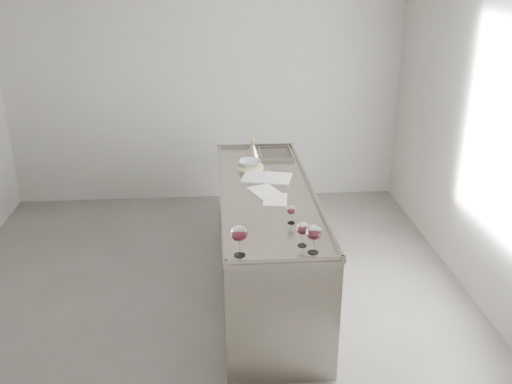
{
  "coord_description": "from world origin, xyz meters",
  "views": [
    {
      "loc": [
        0.08,
        -3.98,
        2.67
      ],
      "look_at": [
        0.4,
        0.08,
        1.02
      ],
      "focal_mm": 40.0,
      "sensor_mm": 36.0,
      "label": 1
    }
  ],
  "objects": [
    {
      "name": "wine_glass_middle",
      "position": [
        0.64,
        -0.68,
        1.06
      ],
      "size": [
        0.09,
        0.09,
        0.17
      ],
      "rotation": [
        0.0,
        0.0,
        -0.23
      ],
      "color": "white",
      "rests_on": "counter"
    },
    {
      "name": "counter",
      "position": [
        0.5,
        0.3,
        0.47
      ],
      "size": [
        0.77,
        2.42,
        0.97
      ],
      "color": "gray",
      "rests_on": "ground"
    },
    {
      "name": "wine_glass_left",
      "position": [
        0.23,
        -0.78,
        1.09
      ],
      "size": [
        0.11,
        0.11,
        0.21
      ],
      "rotation": [
        0.0,
        0.0,
        -0.25
      ],
      "color": "white",
      "rests_on": "counter"
    },
    {
      "name": "wine_glass_right",
      "position": [
        0.7,
        -0.78,
        1.08
      ],
      "size": [
        0.1,
        0.1,
        0.2
      ],
      "rotation": [
        0.0,
        0.0,
        0.17
      ],
      "color": "white",
      "rests_on": "counter"
    },
    {
      "name": "loose_paper_top",
      "position": [
        0.55,
        0.11,
        0.94
      ],
      "size": [
        0.22,
        0.29,
        0.0
      ],
      "primitive_type": "cube",
      "rotation": [
        0.0,
        0.0,
        -0.15
      ],
      "color": "silver",
      "rests_on": "counter"
    },
    {
      "name": "loose_paper_under",
      "position": [
        0.49,
        0.28,
        0.94
      ],
      "size": [
        0.3,
        0.35,
        0.0
      ],
      "primitive_type": "cube",
      "rotation": [
        0.0,
        0.0,
        0.38
      ],
      "color": "white",
      "rests_on": "counter"
    },
    {
      "name": "wine_glass_small",
      "position": [
        0.62,
        -0.32,
        1.04
      ],
      "size": [
        0.07,
        0.07,
        0.14
      ],
      "rotation": [
        0.0,
        0.0,
        -0.36
      ],
      "color": "white",
      "rests_on": "counter"
    },
    {
      "name": "room_shell",
      "position": [
        0.0,
        0.0,
        1.4
      ],
      "size": [
        4.54,
        5.04,
        2.84
      ],
      "color": "#575451",
      "rests_on": "ground"
    },
    {
      "name": "ceramic_bowl",
      "position": [
        0.4,
        0.87,
        0.98
      ],
      "size": [
        0.23,
        0.23,
        0.05
      ],
      "primitive_type": "imported",
      "rotation": [
        0.0,
        0.0,
        -0.16
      ],
      "color": "#94A7AC",
      "rests_on": "trivet"
    },
    {
      "name": "wine_funnel",
      "position": [
        0.45,
        1.12,
        1.01
      ],
      "size": [
        0.15,
        0.15,
        0.22
      ],
      "rotation": [
        0.0,
        0.0,
        0.38
      ],
      "color": "#A7A195",
      "rests_on": "counter"
    },
    {
      "name": "notebook",
      "position": [
        0.53,
        0.59,
        0.95
      ],
      "size": [
        0.47,
        0.38,
        0.02
      ],
      "rotation": [
        0.0,
        0.0,
        -0.27
      ],
      "color": "silver",
      "rests_on": "counter"
    },
    {
      "name": "trivet",
      "position": [
        0.4,
        0.87,
        0.95
      ],
      "size": [
        0.24,
        0.24,
        0.02
      ],
      "primitive_type": "cylinder",
      "rotation": [
        0.0,
        0.0,
        -0.01
      ],
      "color": "#D4C689",
      "rests_on": "counter"
    }
  ]
}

